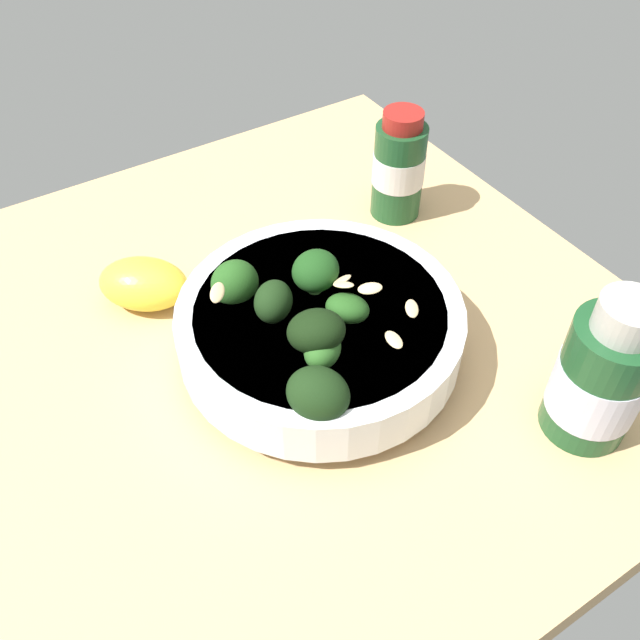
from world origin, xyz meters
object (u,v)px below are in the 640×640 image
at_px(lemon_wedge, 144,284).
at_px(bottle_tall, 601,378).
at_px(bottle_short, 399,167).
at_px(bowl_of_broccoli, 318,326).

xyz_separation_m(lemon_wedge, bottle_tall, (0.29, 0.22, 0.03)).
bearing_deg(bottle_tall, bottle_short, 172.15).
xyz_separation_m(bottle_tall, bottle_short, (-0.28, 0.04, -0.00)).
bearing_deg(bottle_short, lemon_wedge, -92.11).
bearing_deg(bottle_tall, bowl_of_broccoli, -140.74).
bearing_deg(bottle_tall, lemon_wedge, -142.85).
xyz_separation_m(bowl_of_broccoli, bottle_tall, (0.16, 0.13, 0.02)).
distance_m(bottle_tall, bottle_short, 0.28).
height_order(bottle_tall, bottle_short, bottle_tall).
relative_size(lemon_wedge, bottle_short, 0.71).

